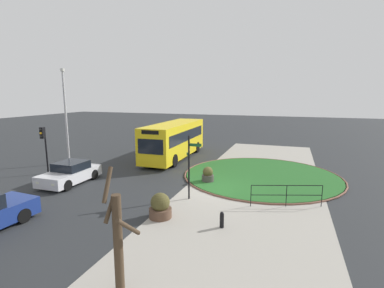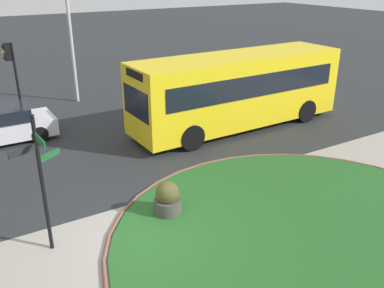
{
  "view_description": "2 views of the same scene",
  "coord_description": "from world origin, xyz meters",
  "px_view_note": "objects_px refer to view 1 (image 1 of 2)",
  "views": [
    {
      "loc": [
        -15.67,
        -4.05,
        5.53
      ],
      "look_at": [
        2.76,
        2.42,
        2.11
      ],
      "focal_mm": 26.62,
      "sensor_mm": 36.0,
      "label": 1
    },
    {
      "loc": [
        -3.5,
        -8.08,
        6.27
      ],
      "look_at": [
        2.09,
        1.2,
        1.75
      ],
      "focal_mm": 39.23,
      "sensor_mm": 36.0,
      "label": 2
    }
  ],
  "objects_px": {
    "signpost_directional": "(189,163)",
    "street_tree_bare": "(118,238)",
    "lamppost_tall": "(66,114)",
    "planter_near_signpost": "(208,175)",
    "bus_yellow": "(174,139)",
    "traffic_light_near": "(44,140)",
    "planter_kerbside": "(160,207)",
    "bollard_foreground": "(222,220)",
    "car_trailing": "(70,173)"
  },
  "relations": [
    {
      "from": "lamppost_tall",
      "to": "street_tree_bare",
      "type": "bearing_deg",
      "value": -133.13
    },
    {
      "from": "traffic_light_near",
      "to": "signpost_directional",
      "type": "bearing_deg",
      "value": 79.44
    },
    {
      "from": "planter_near_signpost",
      "to": "street_tree_bare",
      "type": "bearing_deg",
      "value": -177.47
    },
    {
      "from": "planter_near_signpost",
      "to": "street_tree_bare",
      "type": "height_order",
      "value": "street_tree_bare"
    },
    {
      "from": "bollard_foreground",
      "to": "car_trailing",
      "type": "bearing_deg",
      "value": 74.81
    },
    {
      "from": "signpost_directional",
      "to": "planter_kerbside",
      "type": "distance_m",
      "value": 3.04
    },
    {
      "from": "signpost_directional",
      "to": "bus_yellow",
      "type": "bearing_deg",
      "value": 27.3
    },
    {
      "from": "planter_near_signpost",
      "to": "lamppost_tall",
      "type": "bearing_deg",
      "value": 84.59
    },
    {
      "from": "signpost_directional",
      "to": "planter_near_signpost",
      "type": "relative_size",
      "value": 3.36
    },
    {
      "from": "car_trailing",
      "to": "planter_kerbside",
      "type": "bearing_deg",
      "value": 69.35
    },
    {
      "from": "lamppost_tall",
      "to": "planter_kerbside",
      "type": "relative_size",
      "value": 6.39
    },
    {
      "from": "bollard_foreground",
      "to": "planter_near_signpost",
      "type": "distance_m",
      "value": 6.23
    },
    {
      "from": "bollard_foreground",
      "to": "traffic_light_near",
      "type": "relative_size",
      "value": 0.21
    },
    {
      "from": "bollard_foreground",
      "to": "signpost_directional",
      "type": "bearing_deg",
      "value": 41.98
    },
    {
      "from": "lamppost_tall",
      "to": "planter_near_signpost",
      "type": "distance_m",
      "value": 12.57
    },
    {
      "from": "lamppost_tall",
      "to": "planter_kerbside",
      "type": "bearing_deg",
      "value": -121.04
    },
    {
      "from": "bollard_foreground",
      "to": "bus_yellow",
      "type": "distance_m",
      "value": 13.67
    },
    {
      "from": "bus_yellow",
      "to": "planter_near_signpost",
      "type": "bearing_deg",
      "value": 37.95
    },
    {
      "from": "signpost_directional",
      "to": "street_tree_bare",
      "type": "bearing_deg",
      "value": -175.57
    },
    {
      "from": "bus_yellow",
      "to": "traffic_light_near",
      "type": "xyz_separation_m",
      "value": [
        -7.73,
        6.49,
        0.79
      ]
    },
    {
      "from": "lamppost_tall",
      "to": "signpost_directional",
      "type": "bearing_deg",
      "value": -109.7
    },
    {
      "from": "bollard_foreground",
      "to": "bus_yellow",
      "type": "height_order",
      "value": "bus_yellow"
    },
    {
      "from": "bollard_foreground",
      "to": "lamppost_tall",
      "type": "height_order",
      "value": "lamppost_tall"
    },
    {
      "from": "signpost_directional",
      "to": "bus_yellow",
      "type": "xyz_separation_m",
      "value": [
        8.98,
        4.63,
        -0.32
      ]
    },
    {
      "from": "traffic_light_near",
      "to": "bollard_foreground",
      "type": "bearing_deg",
      "value": 69.68
    },
    {
      "from": "traffic_light_near",
      "to": "planter_near_signpost",
      "type": "xyz_separation_m",
      "value": [
        1.87,
        -11.24,
        -1.97
      ]
    },
    {
      "from": "planter_near_signpost",
      "to": "planter_kerbside",
      "type": "xyz_separation_m",
      "value": [
        -5.74,
        0.56,
        0.05
      ]
    },
    {
      "from": "signpost_directional",
      "to": "street_tree_bare",
      "type": "relative_size",
      "value": 0.96
    },
    {
      "from": "street_tree_bare",
      "to": "planter_kerbside",
      "type": "bearing_deg",
      "value": 12.11
    },
    {
      "from": "street_tree_bare",
      "to": "car_trailing",
      "type": "bearing_deg",
      "value": 48.65
    },
    {
      "from": "car_trailing",
      "to": "planter_kerbside",
      "type": "xyz_separation_m",
      "value": [
        -2.79,
        -7.58,
        -0.1
      ]
    },
    {
      "from": "bus_yellow",
      "to": "planter_kerbside",
      "type": "height_order",
      "value": "bus_yellow"
    },
    {
      "from": "planter_kerbside",
      "to": "street_tree_bare",
      "type": "height_order",
      "value": "street_tree_bare"
    },
    {
      "from": "planter_near_signpost",
      "to": "bus_yellow",
      "type": "bearing_deg",
      "value": 39.0
    },
    {
      "from": "bus_yellow",
      "to": "street_tree_bare",
      "type": "relative_size",
      "value": 2.6
    },
    {
      "from": "bus_yellow",
      "to": "street_tree_bare",
      "type": "height_order",
      "value": "street_tree_bare"
    },
    {
      "from": "planter_near_signpost",
      "to": "street_tree_bare",
      "type": "relative_size",
      "value": 0.28
    },
    {
      "from": "lamppost_tall",
      "to": "planter_near_signpost",
      "type": "height_order",
      "value": "lamppost_tall"
    },
    {
      "from": "car_trailing",
      "to": "planter_near_signpost",
      "type": "relative_size",
      "value": 3.84
    },
    {
      "from": "lamppost_tall",
      "to": "bus_yellow",
      "type": "bearing_deg",
      "value": -56.95
    },
    {
      "from": "car_trailing",
      "to": "street_tree_bare",
      "type": "height_order",
      "value": "street_tree_bare"
    },
    {
      "from": "bollard_foreground",
      "to": "planter_near_signpost",
      "type": "bearing_deg",
      "value": 21.61
    },
    {
      "from": "bollard_foreground",
      "to": "lamppost_tall",
      "type": "relative_size",
      "value": 0.09
    },
    {
      "from": "signpost_directional",
      "to": "lamppost_tall",
      "type": "xyz_separation_m",
      "value": [
        4.26,
        11.89,
        2.05
      ]
    },
    {
      "from": "bollard_foreground",
      "to": "car_trailing",
      "type": "relative_size",
      "value": 0.18
    },
    {
      "from": "car_trailing",
      "to": "planter_kerbside",
      "type": "distance_m",
      "value": 8.08
    },
    {
      "from": "street_tree_bare",
      "to": "signpost_directional",
      "type": "bearing_deg",
      "value": 4.43
    },
    {
      "from": "signpost_directional",
      "to": "bollard_foreground",
      "type": "relative_size",
      "value": 4.87
    },
    {
      "from": "signpost_directional",
      "to": "planter_kerbside",
      "type": "bearing_deg",
      "value": 170.21
    },
    {
      "from": "lamppost_tall",
      "to": "traffic_light_near",
      "type": "bearing_deg",
      "value": -165.81
    }
  ]
}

